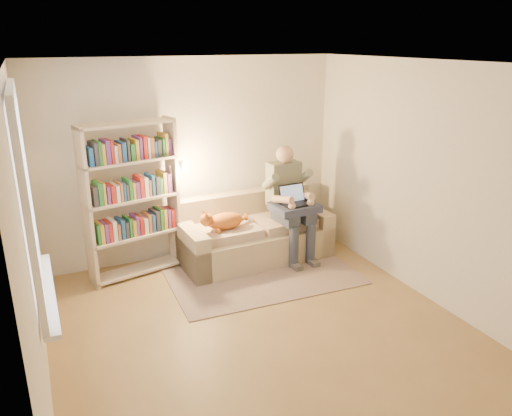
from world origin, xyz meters
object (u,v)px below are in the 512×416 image
cat (223,221)px  laptop (296,199)px  bookshelf (132,193)px  person (289,197)px  sofa (253,236)px

cat → laptop: bearing=-10.0°
laptop → bookshelf: bookshelf is taller
cat → bookshelf: bookshelf is taller
person → bookshelf: size_ratio=0.78×
person → laptop: 0.15m
sofa → bookshelf: bearing=171.7°
laptop → person: bearing=100.4°
cat → person: bearing=-1.6°
bookshelf → person: bearing=-20.4°
person → cat: bearing=178.4°
sofa → bookshelf: (-1.51, 0.16, 0.75)m
sofa → person: 0.71m
person → bookshelf: bearing=169.2°
sofa → person: bearing=-18.7°
sofa → cat: 0.60m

